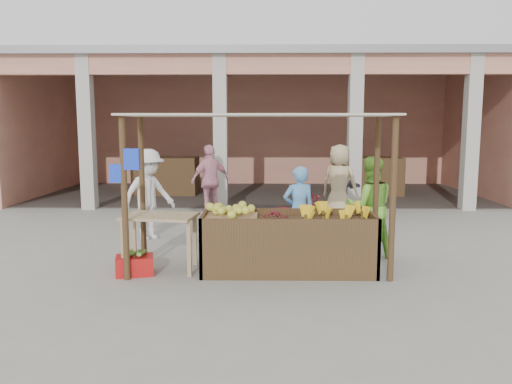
{
  "coord_description": "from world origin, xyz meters",
  "views": [
    {
      "loc": [
        0.12,
        -7.42,
        2.23
      ],
      "look_at": [
        -0.0,
        1.2,
        1.06
      ],
      "focal_mm": 35.0,
      "sensor_mm": 36.0,
      "label": 1
    }
  ],
  "objects_px": {
    "side_table": "(160,224)",
    "vendor_blue": "(299,208)",
    "red_crate": "(135,265)",
    "vendor_green": "(370,204)",
    "motorcycle": "(292,216)",
    "fruit_stall": "(288,246)"
  },
  "relations": [
    {
      "from": "side_table",
      "to": "vendor_blue",
      "type": "xyz_separation_m",
      "value": [
        2.19,
        1.01,
        0.09
      ]
    },
    {
      "from": "side_table",
      "to": "vendor_green",
      "type": "xyz_separation_m",
      "value": [
        3.38,
        0.88,
        0.17
      ]
    },
    {
      "from": "side_table",
      "to": "motorcycle",
      "type": "relative_size",
      "value": 0.65
    },
    {
      "from": "vendor_blue",
      "to": "fruit_stall",
      "type": "bearing_deg",
      "value": 63.44
    },
    {
      "from": "vendor_green",
      "to": "vendor_blue",
      "type": "bearing_deg",
      "value": -7.87
    },
    {
      "from": "fruit_stall",
      "to": "vendor_green",
      "type": "distance_m",
      "value": 1.76
    },
    {
      "from": "fruit_stall",
      "to": "side_table",
      "type": "xyz_separation_m",
      "value": [
        -1.96,
        0.03,
        0.33
      ]
    },
    {
      "from": "red_crate",
      "to": "vendor_green",
      "type": "distance_m",
      "value": 3.96
    },
    {
      "from": "vendor_blue",
      "to": "vendor_green",
      "type": "height_order",
      "value": "vendor_green"
    },
    {
      "from": "fruit_stall",
      "to": "red_crate",
      "type": "bearing_deg",
      "value": -175.11
    },
    {
      "from": "vendor_blue",
      "to": "side_table",
      "type": "bearing_deg",
      "value": 10.84
    },
    {
      "from": "red_crate",
      "to": "motorcycle",
      "type": "distance_m",
      "value": 3.4
    },
    {
      "from": "side_table",
      "to": "motorcycle",
      "type": "bearing_deg",
      "value": 51.9
    },
    {
      "from": "fruit_stall",
      "to": "red_crate",
      "type": "distance_m",
      "value": 2.32
    },
    {
      "from": "fruit_stall",
      "to": "red_crate",
      "type": "height_order",
      "value": "fruit_stall"
    },
    {
      "from": "fruit_stall",
      "to": "vendor_blue",
      "type": "relative_size",
      "value": 1.59
    },
    {
      "from": "red_crate",
      "to": "motorcycle",
      "type": "xyz_separation_m",
      "value": [
        2.49,
        2.3,
        0.32
      ]
    },
    {
      "from": "side_table",
      "to": "motorcycle",
      "type": "height_order",
      "value": "motorcycle"
    },
    {
      "from": "side_table",
      "to": "motorcycle",
      "type": "xyz_separation_m",
      "value": [
        2.14,
        2.07,
        -0.26
      ]
    },
    {
      "from": "red_crate",
      "to": "vendor_blue",
      "type": "xyz_separation_m",
      "value": [
        2.53,
        1.24,
        0.67
      ]
    },
    {
      "from": "side_table",
      "to": "red_crate",
      "type": "xyz_separation_m",
      "value": [
        -0.35,
        -0.23,
        -0.58
      ]
    },
    {
      "from": "motorcycle",
      "to": "side_table",
      "type": "bearing_deg",
      "value": 119.32
    }
  ]
}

